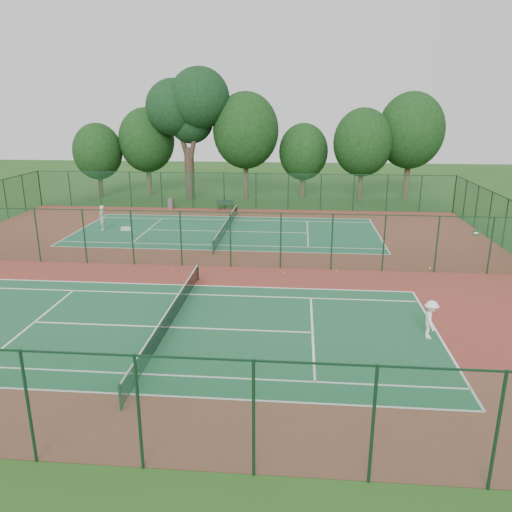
# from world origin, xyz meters

# --- Properties ---
(ground) EXTENTS (120.00, 120.00, 0.00)m
(ground) POSITION_xyz_m (0.00, 0.00, 0.00)
(ground) COLOR #224A17
(ground) RESTS_ON ground
(red_pad) EXTENTS (40.00, 36.00, 0.01)m
(red_pad) POSITION_xyz_m (0.00, 0.00, 0.01)
(red_pad) COLOR maroon
(red_pad) RESTS_ON ground
(court_near) EXTENTS (23.77, 10.97, 0.01)m
(court_near) POSITION_xyz_m (0.00, -9.00, 0.01)
(court_near) COLOR #1A5531
(court_near) RESTS_ON red_pad
(court_far) EXTENTS (23.77, 10.97, 0.01)m
(court_far) POSITION_xyz_m (0.00, 9.00, 0.01)
(court_far) COLOR #1D5E42
(court_far) RESTS_ON red_pad
(fence_north) EXTENTS (40.00, 0.09, 3.50)m
(fence_north) POSITION_xyz_m (0.00, 18.00, 1.76)
(fence_north) COLOR #164325
(fence_north) RESTS_ON ground
(fence_south) EXTENTS (40.00, 0.09, 3.50)m
(fence_south) POSITION_xyz_m (0.00, -18.00, 1.76)
(fence_south) COLOR #1B5131
(fence_south) RESTS_ON ground
(fence_divider) EXTENTS (40.00, 0.09, 3.50)m
(fence_divider) POSITION_xyz_m (0.00, 0.00, 1.76)
(fence_divider) COLOR #184825
(fence_divider) RESTS_ON ground
(tennis_net_near) EXTENTS (0.10, 12.90, 0.97)m
(tennis_net_near) POSITION_xyz_m (0.00, -9.00, 0.54)
(tennis_net_near) COLOR #153B20
(tennis_net_near) RESTS_ON ground
(tennis_net_far) EXTENTS (0.10, 12.90, 0.97)m
(tennis_net_far) POSITION_xyz_m (0.00, 9.00, 0.54)
(tennis_net_far) COLOR #143820
(tennis_net_far) RESTS_ON ground
(player_near) EXTENTS (0.70, 1.13, 1.69)m
(player_near) POSITION_xyz_m (11.38, -9.05, 0.87)
(player_near) COLOR white
(player_near) RESTS_ON court_near
(player_far) EXTENTS (0.65, 0.82, 1.97)m
(player_far) POSITION_xyz_m (-10.02, 8.59, 1.01)
(player_far) COLOR silver
(player_far) RESTS_ON court_far
(trash_bin) EXTENTS (0.74, 0.74, 1.01)m
(trash_bin) POSITION_xyz_m (-6.76, 17.60, 0.51)
(trash_bin) COLOR slate
(trash_bin) RESTS_ON red_pad
(bench) EXTENTS (1.59, 0.67, 0.95)m
(bench) POSITION_xyz_m (-1.44, 17.53, 0.50)
(bench) COLOR black
(bench) RESTS_ON red_pad
(kit_bag) EXTENTS (0.80, 0.34, 0.29)m
(kit_bag) POSITION_xyz_m (-8.10, 8.63, 0.16)
(kit_bag) COLOR silver
(kit_bag) RESTS_ON red_pad
(stray_ball_a) EXTENTS (0.07, 0.07, 0.07)m
(stray_ball_a) POSITION_xyz_m (4.90, -0.97, 0.05)
(stray_ball_a) COLOR gold
(stray_ball_a) RESTS_ON red_pad
(stray_ball_b) EXTENTS (0.07, 0.07, 0.07)m
(stray_ball_b) POSITION_xyz_m (8.08, -0.27, 0.04)
(stray_ball_b) COLOR yellow
(stray_ball_b) RESTS_ON red_pad
(stray_ball_c) EXTENTS (0.06, 0.06, 0.06)m
(stray_ball_c) POSITION_xyz_m (-1.96, -0.85, 0.04)
(stray_ball_c) COLOR #C5E735
(stray_ball_c) RESTS_ON red_pad
(big_tree) EXTENTS (8.73, 6.39, 13.41)m
(big_tree) POSITION_xyz_m (-5.84, 23.12, 9.49)
(big_tree) COLOR #36271D
(big_tree) RESTS_ON ground
(evergreen_row) EXTENTS (39.00, 5.00, 12.00)m
(evergreen_row) POSITION_xyz_m (0.50, 24.25, 0.00)
(evergreen_row) COLOR black
(evergreen_row) RESTS_ON ground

